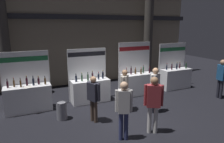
# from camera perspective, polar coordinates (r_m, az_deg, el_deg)

# --- Properties ---
(ground_plane) EXTENTS (26.48, 26.48, 0.00)m
(ground_plane) POSITION_cam_1_polar(r_m,az_deg,el_deg) (7.49, 2.71, -12.15)
(ground_plane) COLOR black
(hall_colonnade) EXTENTS (13.24, 1.16, 6.48)m
(hall_colonnade) POSITION_cam_1_polar(r_m,az_deg,el_deg) (11.14, -8.38, 12.91)
(hall_colonnade) COLOR gray
(hall_colonnade) RESTS_ON ground_plane
(exhibitor_booth_0) EXTENTS (1.72, 0.74, 2.23)m
(exhibitor_booth_0) POSITION_cam_1_polar(r_m,az_deg,el_deg) (8.25, -22.45, -6.36)
(exhibitor_booth_0) COLOR white
(exhibitor_booth_0) RESTS_ON ground_plane
(exhibitor_booth_1) EXTENTS (1.66, 0.66, 2.22)m
(exhibitor_booth_1) POSITION_cam_1_polar(r_m,az_deg,el_deg) (8.61, -6.19, -4.73)
(exhibitor_booth_1) COLOR white
(exhibitor_booth_1) RESTS_ON ground_plane
(exhibitor_booth_2) EXTENTS (1.64, 0.66, 2.40)m
(exhibitor_booth_2) POSITION_cam_1_polar(r_m,az_deg,el_deg) (9.52, 7.04, -2.82)
(exhibitor_booth_2) COLOR white
(exhibitor_booth_2) RESTS_ON ground_plane
(exhibitor_booth_3) EXTENTS (1.64, 0.66, 2.27)m
(exhibitor_booth_3) POSITION_cam_1_polar(r_m,az_deg,el_deg) (10.84, 17.23, -1.41)
(exhibitor_booth_3) COLOR white
(exhibitor_booth_3) RESTS_ON ground_plane
(trash_bin) EXTENTS (0.36, 0.36, 0.62)m
(trash_bin) POSITION_cam_1_polar(r_m,az_deg,el_deg) (7.29, -13.92, -10.61)
(trash_bin) COLOR slate
(trash_bin) RESTS_ON ground_plane
(visitor_0) EXTENTS (0.38, 0.51, 1.57)m
(visitor_0) POSITION_cam_1_polar(r_m,az_deg,el_deg) (6.72, -5.19, -6.63)
(visitor_0) COLOR #47382D
(visitor_0) RESTS_ON ground_plane
(visitor_1) EXTENTS (0.45, 0.32, 1.70)m
(visitor_1) POSITION_cam_1_polar(r_m,az_deg,el_deg) (5.65, 3.32, -9.82)
(visitor_1) COLOR navy
(visitor_1) RESTS_ON ground_plane
(visitor_2) EXTENTS (0.51, 0.39, 1.74)m
(visitor_2) POSITION_cam_1_polar(r_m,az_deg,el_deg) (6.09, 11.56, -7.88)
(visitor_2) COLOR silver
(visitor_2) RESTS_ON ground_plane
(visitor_3) EXTENTS (0.46, 0.31, 1.69)m
(visitor_3) POSITION_cam_1_polar(r_m,az_deg,el_deg) (7.55, 11.92, -4.20)
(visitor_3) COLOR #23232D
(visitor_3) RESTS_ON ground_plane
(visitor_4) EXTENTS (0.23, 0.50, 1.73)m
(visitor_4) POSITION_cam_1_polar(r_m,az_deg,el_deg) (9.99, 28.35, -1.11)
(visitor_4) COLOR #23232D
(visitor_4) RESTS_ON ground_plane
(visitor_5) EXTENTS (0.42, 0.44, 1.59)m
(visitor_5) POSITION_cam_1_polar(r_m,az_deg,el_deg) (7.54, 3.53, -4.34)
(visitor_5) COLOR silver
(visitor_5) RESTS_ON ground_plane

